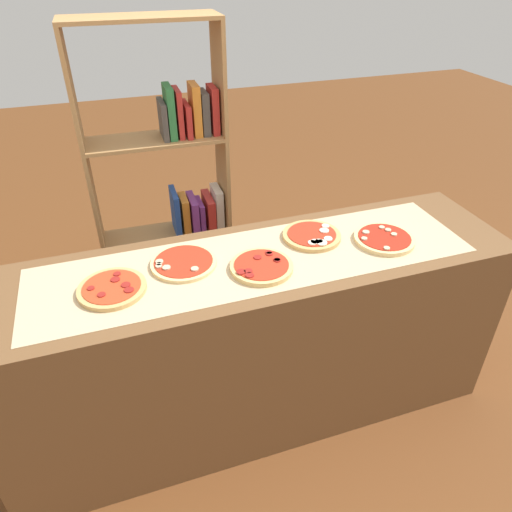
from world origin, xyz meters
TOP-DOWN VIEW (x-y plane):
  - ground_plane at (0.00, 0.00)m, footprint 12.00×12.00m
  - counter at (0.00, 0.00)m, footprint 2.19×0.58m
  - parchment_paper at (0.00, 0.00)m, footprint 1.79×0.46m
  - pizza_pepperoni_0 at (-0.57, -0.02)m, footprint 0.25×0.25m
  - pizza_mushroom_1 at (-0.28, 0.06)m, footprint 0.26×0.26m
  - pizza_pepperoni_2 at (-0.00, -0.07)m, footprint 0.25×0.25m
  - pizza_mozzarella_3 at (0.28, 0.08)m, footprint 0.25×0.25m
  - pizza_mushroom_4 at (0.57, -0.04)m, footprint 0.26×0.26m
  - bookshelf at (-0.17, 0.86)m, footprint 0.72×0.27m

SIDE VIEW (x-z plane):
  - ground_plane at x=0.00m, z-range 0.00..0.00m
  - counter at x=0.00m, z-range 0.00..0.89m
  - bookshelf at x=-0.17m, z-range -0.06..1.63m
  - parchment_paper at x=0.00m, z-range 0.89..0.90m
  - pizza_mushroom_1 at x=-0.28m, z-range 0.89..0.92m
  - pizza_pepperoni_0 at x=-0.57m, z-range 0.89..0.92m
  - pizza_mozzarella_3 at x=0.28m, z-range 0.89..0.92m
  - pizza_mushroom_4 at x=0.57m, z-range 0.89..0.92m
  - pizza_pepperoni_2 at x=0.00m, z-range 0.89..0.92m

